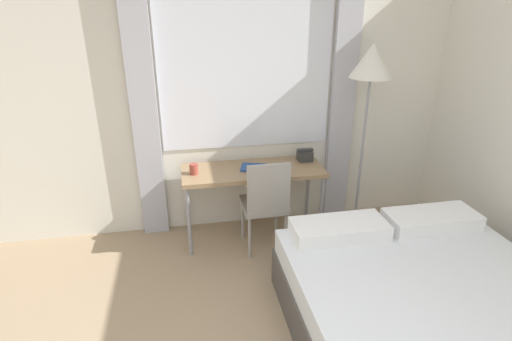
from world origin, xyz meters
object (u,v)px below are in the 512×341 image
desk (253,175)px  bed (437,325)px  book (253,167)px  mug (194,169)px  desk_chair (266,201)px  telephone (305,155)px  standing_lamp (370,76)px

desk → bed: bearing=-62.3°
book → mug: (-0.55, -0.02, 0.04)m
desk_chair → mug: desk_chair is taller
desk_chair → mug: 0.71m
bed → telephone: size_ratio=12.62×
desk → bed: (0.89, -1.69, -0.40)m
desk → bed: size_ratio=0.68×
book → mug: bearing=-177.9°
mug → standing_lamp: bearing=-3.0°
desk_chair → standing_lamp: bearing=7.9°
desk → telephone: telephone is taller
standing_lamp → telephone: standing_lamp is taller
desk → mug: (-0.55, -0.02, 0.11)m
desk_chair → bed: size_ratio=0.46×
book → mug: 0.55m
standing_lamp → desk_chair: bearing=-170.5°
desk → book: size_ratio=4.95×
desk → mug: bearing=-177.6°
book → telephone: bearing=12.3°
standing_lamp → mug: bearing=177.0°
desk → desk_chair: size_ratio=1.46×
desk → book: book is taller
telephone → standing_lamp: bearing=-24.2°
bed → standing_lamp: bearing=84.7°
standing_lamp → mug: size_ratio=18.86×
desk_chair → telephone: desk_chair is taller
bed → book: bearing=117.7°
bed → mug: bearing=130.7°
bed → standing_lamp: standing_lamp is taller
desk_chair → bed: 1.67m
desk → mug: mug is taller
telephone → mug: telephone is taller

